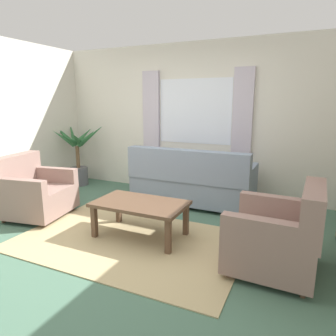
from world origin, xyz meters
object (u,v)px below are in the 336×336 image
at_px(armchair_left, 34,192).
at_px(coffee_table, 140,207).
at_px(potted_plant, 77,156).
at_px(couch, 191,182).
at_px(armchair_right, 279,236).

distance_m(armchair_left, coffee_table, 1.73).
height_order(coffee_table, potted_plant, potted_plant).
height_order(couch, potted_plant, potted_plant).
xyz_separation_m(armchair_left, potted_plant, (-0.58, 1.59, 0.22)).
distance_m(coffee_table, potted_plant, 2.79).
bearing_deg(armchair_left, armchair_right, -100.86).
height_order(couch, armchair_left, couch).
relative_size(coffee_table, potted_plant, 0.87).
bearing_deg(armchair_right, coffee_table, -91.78).
distance_m(couch, potted_plant, 2.46).
xyz_separation_m(couch, armchair_right, (1.45, -1.48, -0.01)).
bearing_deg(armchair_left, coffee_table, -98.57).
bearing_deg(coffee_table, couch, 84.03).
distance_m(couch, armchair_left, 2.34).
bearing_deg(couch, potted_plant, -4.16).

